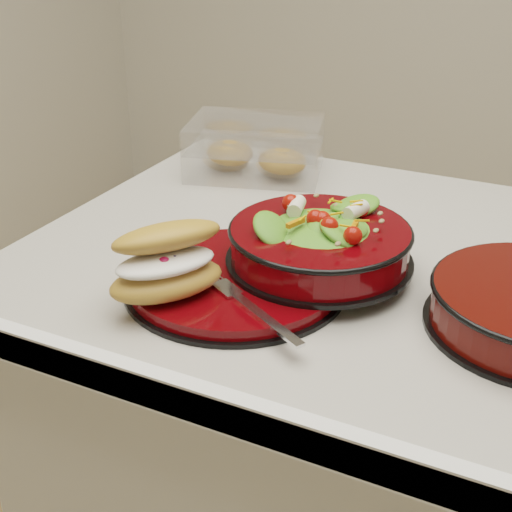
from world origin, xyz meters
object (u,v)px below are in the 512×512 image
at_px(dinner_plate, 235,280).
at_px(pastry_box, 256,149).
at_px(salad_bowl, 320,236).
at_px(fork, 253,309).
at_px(croissant, 168,262).

bearing_deg(dinner_plate, pastry_box, 112.60).
bearing_deg(salad_bowl, fork, -98.92).
bearing_deg(croissant, dinner_plate, 4.64).
height_order(salad_bowl, fork, salad_bowl).
bearing_deg(fork, salad_bowl, 21.11).
height_order(fork, pastry_box, pastry_box).
bearing_deg(pastry_box, fork, -80.45).
bearing_deg(dinner_plate, salad_bowl, 42.38).
relative_size(croissant, pastry_box, 0.64).
bearing_deg(pastry_box, dinner_plate, -83.60).
bearing_deg(croissant, fork, -50.12).
relative_size(fork, pastry_box, 0.58).
distance_m(dinner_plate, pastry_box, 0.43).
distance_m(salad_bowl, croissant, 0.20).
relative_size(croissant, fork, 1.10).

